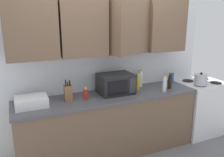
# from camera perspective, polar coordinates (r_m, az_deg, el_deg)

# --- Properties ---
(wall_back_with_cabinets) EXTENTS (3.45, 0.53, 2.60)m
(wall_back_with_cabinets) POSITION_cam_1_polar(r_m,az_deg,el_deg) (3.23, -2.26, 8.51)
(wall_back_with_cabinets) COLOR white
(wall_back_with_cabinets) RESTS_ON ground_plane
(counter_run) EXTENTS (2.58, 0.63, 0.90)m
(counter_run) POSITION_cam_1_polar(r_m,az_deg,el_deg) (3.35, -0.60, -11.42)
(counter_run) COLOR brown
(counter_run) RESTS_ON ground_plane
(stove_range) EXTENTS (0.76, 0.64, 0.91)m
(stove_range) POSITION_cam_1_polar(r_m,az_deg,el_deg) (4.23, 20.99, -6.69)
(stove_range) COLOR silver
(stove_range) RESTS_ON ground_plane
(kettle) EXTENTS (0.20, 0.20, 0.20)m
(kettle) POSITION_cam_1_polar(r_m,az_deg,el_deg) (3.86, 21.39, -0.26)
(kettle) COLOR #B2B2B7
(kettle) RESTS_ON stove_range
(microwave) EXTENTS (0.48, 0.37, 0.28)m
(microwave) POSITION_cam_1_polar(r_m,az_deg,el_deg) (3.22, 0.92, -1.28)
(microwave) COLOR black
(microwave) RESTS_ON counter_run
(dish_rack) EXTENTS (0.38, 0.30, 0.12)m
(dish_rack) POSITION_cam_1_polar(r_m,az_deg,el_deg) (2.93, -19.60, -5.50)
(dish_rack) COLOR silver
(dish_rack) RESTS_ON counter_run
(knife_block) EXTENTS (0.11, 0.13, 0.29)m
(knife_block) POSITION_cam_1_polar(r_m,az_deg,el_deg) (3.00, -10.99, -3.57)
(knife_block) COLOR brown
(knife_block) RESTS_ON counter_run
(bottle_red_sauce) EXTENTS (0.06, 0.06, 0.17)m
(bottle_red_sauce) POSITION_cam_1_polar(r_m,az_deg,el_deg) (3.00, -6.61, -3.90)
(bottle_red_sauce) COLOR red
(bottle_red_sauce) RESTS_ON counter_run
(bottle_clear_tall) EXTENTS (0.06, 0.06, 0.23)m
(bottle_clear_tall) POSITION_cam_1_polar(r_m,az_deg,el_deg) (3.38, 13.07, -1.41)
(bottle_clear_tall) COLOR silver
(bottle_clear_tall) RESTS_ON counter_run
(bottle_blue_cleaner) EXTENTS (0.08, 0.08, 0.18)m
(bottle_blue_cleaner) POSITION_cam_1_polar(r_m,az_deg,el_deg) (3.90, 14.67, 0.29)
(bottle_blue_cleaner) COLOR #2D56B7
(bottle_blue_cleaner) RESTS_ON counter_run
(bottle_white_jar) EXTENTS (0.07, 0.07, 0.27)m
(bottle_white_jar) POSITION_cam_1_polar(r_m,az_deg,el_deg) (3.55, 7.15, -0.05)
(bottle_white_jar) COLOR white
(bottle_white_jar) RESTS_ON counter_run
(bottle_yellow_mustard) EXTENTS (0.06, 0.06, 0.25)m
(bottle_yellow_mustard) POSITION_cam_1_polar(r_m,az_deg,el_deg) (3.40, 6.53, -0.83)
(bottle_yellow_mustard) COLOR gold
(bottle_yellow_mustard) RESTS_ON counter_run
(bottle_soy_dark) EXTENTS (0.05, 0.05, 0.21)m
(bottle_soy_dark) POSITION_cam_1_polar(r_m,az_deg,el_deg) (3.55, 14.29, -0.86)
(bottle_soy_dark) COLOR black
(bottle_soy_dark) RESTS_ON counter_run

